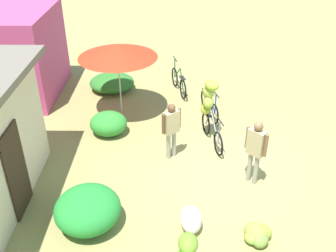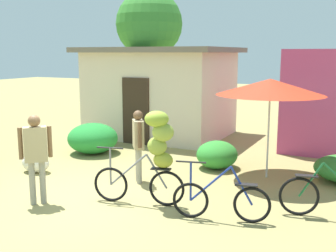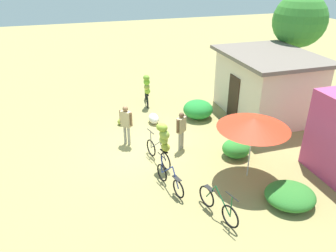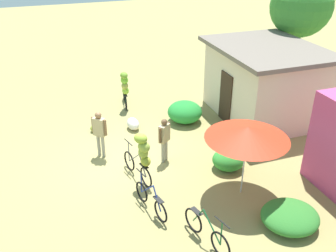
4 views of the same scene
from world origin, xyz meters
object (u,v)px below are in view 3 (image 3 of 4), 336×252
(tree_behind_building, at_px, (300,21))
(banana_pile_on_ground, at_px, (124,120))
(market_umbrella, at_px, (254,123))
(bicycle_leftmost, at_px, (147,87))
(bicycle_center_loaded, at_px, (170,179))
(person_vendor, at_px, (126,121))
(person_bystander, at_px, (181,127))
(building_low, at_px, (267,84))
(bicycle_near_pile, at_px, (162,141))
(bicycle_by_shop, at_px, (218,205))
(produce_sack, at_px, (154,118))

(tree_behind_building, height_order, banana_pile_on_ground, tree_behind_building)
(market_umbrella, height_order, bicycle_leftmost, market_umbrella)
(bicycle_center_loaded, xyz_separation_m, person_vendor, (-3.23, -0.76, 0.67))
(tree_behind_building, bearing_deg, banana_pile_on_ground, -83.21)
(person_bystander, bearing_deg, market_umbrella, 33.63)
(building_low, distance_m, person_bystander, 5.28)
(building_low, distance_m, tree_behind_building, 4.15)
(banana_pile_on_ground, xyz_separation_m, person_bystander, (2.84, 1.73, 0.79))
(building_low, xyz_separation_m, bicycle_near_pile, (2.92, -5.89, -0.44))
(market_umbrella, relative_size, person_vendor, 1.41)
(bicycle_near_pile, bearing_deg, bicycle_leftmost, 171.69)
(building_low, xyz_separation_m, person_vendor, (0.98, -6.79, -0.46))
(market_umbrella, relative_size, person_bystander, 1.50)
(building_low, height_order, market_umbrella, building_low)
(tree_behind_building, distance_m, bicycle_center_loaded, 11.31)
(market_umbrella, bearing_deg, bicycle_center_loaded, -92.54)
(building_low, height_order, bicycle_near_pile, building_low)
(bicycle_by_shop, bearing_deg, bicycle_center_loaded, -149.94)
(building_low, xyz_separation_m, market_umbrella, (4.34, -3.29, 0.54))
(bicycle_near_pile, height_order, person_bystander, bicycle_near_pile)
(bicycle_leftmost, relative_size, produce_sack, 2.39)
(tree_behind_building, height_order, bicycle_by_shop, tree_behind_building)
(bicycle_center_loaded, bearing_deg, produce_sack, 171.18)
(bicycle_leftmost, xyz_separation_m, banana_pile_on_ground, (1.66, -1.50, -0.82))
(bicycle_by_shop, height_order, banana_pile_on_ground, bicycle_by_shop)
(banana_pile_on_ground, bearing_deg, produce_sack, 75.66)
(bicycle_leftmost, relative_size, person_vendor, 1.01)
(market_umbrella, bearing_deg, banana_pile_on_ground, -147.62)
(person_vendor, bearing_deg, bicycle_near_pile, 24.98)
(market_umbrella, height_order, bicycle_center_loaded, market_umbrella)
(produce_sack, distance_m, person_bystander, 2.64)
(bicycle_center_loaded, bearing_deg, person_bystander, 152.65)
(produce_sack, height_order, person_vendor, person_vendor)
(tree_behind_building, distance_m, bicycle_by_shop, 11.61)
(bicycle_leftmost, distance_m, person_vendor, 3.90)
(bicycle_leftmost, bearing_deg, building_low, 63.63)
(produce_sack, bearing_deg, market_umbrella, 22.25)
(bicycle_leftmost, xyz_separation_m, bicycle_by_shop, (8.35, 0.00, -0.61))
(market_umbrella, relative_size, banana_pile_on_ground, 3.19)
(person_bystander, bearing_deg, person_vendor, -117.31)
(market_umbrella, bearing_deg, bicycle_near_pile, -118.75)
(bicycle_leftmost, bearing_deg, produce_sack, -5.52)
(bicycle_center_loaded, distance_m, person_vendor, 3.39)
(building_low, bearing_deg, person_vendor, -81.74)
(produce_sack, bearing_deg, building_low, 84.25)
(tree_behind_building, distance_m, banana_pile_on_ground, 10.13)
(bicycle_by_shop, xyz_separation_m, person_bystander, (-3.85, 0.23, 0.57))
(tree_behind_building, bearing_deg, bicycle_leftmost, -93.95)
(bicycle_near_pile, relative_size, bicycle_by_shop, 1.06)
(bicycle_leftmost, bearing_deg, person_bystander, 2.91)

